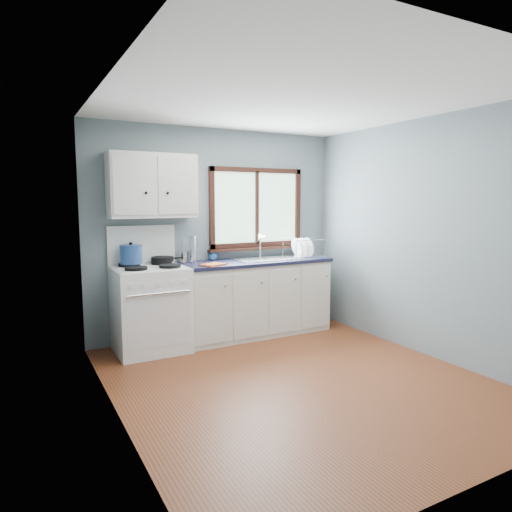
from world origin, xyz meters
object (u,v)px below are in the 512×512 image
utensil_crock (185,256)px  gas_range (150,306)px  dish_rack (303,251)px  skillet (163,259)px  sink (268,264)px  stockpot (131,254)px  base_cabinets (255,301)px  thermos (193,249)px

utensil_crock → gas_range: bearing=-155.9°
dish_rack → skillet: bearing=178.8°
dish_rack → sink: bearing=-174.6°
stockpot → dish_rack: bearing=-1.9°
gas_range → sink: (1.49, 0.02, 0.37)m
base_cabinets → skillet: bearing=173.1°
stockpot → gas_range: bearing=-37.3°
gas_range → dish_rack: bearing=1.5°
sink → utensil_crock: size_ratio=2.44×
sink → skillet: (-1.29, 0.13, 0.13)m
base_cabinets → skillet: size_ratio=4.80×
skillet → stockpot: (-0.36, -0.03, 0.08)m
thermos → dish_rack: thermos is taller
skillet → stockpot: 0.37m
dish_rack → utensil_crock: bearing=176.0°
utensil_crock → thermos: size_ratio=1.08×
base_cabinets → skillet: (-1.11, 0.13, 0.58)m
sink → thermos: bearing=173.2°
gas_range → stockpot: gas_range is taller
base_cabinets → sink: sink is taller
thermos → dish_rack: (1.49, -0.08, -0.10)m
base_cabinets → dish_rack: bearing=2.6°
utensil_crock → thermos: bearing=-50.5°
stockpot → base_cabinets: bearing=-4.1°
utensil_crock → dish_rack: 1.57m
base_cabinets → utensil_crock: (-0.83, 0.19, 0.58)m
base_cabinets → dish_rack: 0.93m
sink → dish_rack: bearing=3.5°
skillet → stockpot: stockpot is taller
gas_range → thermos: bearing=13.4°
sink → skillet: 1.30m
gas_range → dish_rack: size_ratio=2.85×
gas_range → base_cabinets: bearing=0.8°
base_cabinets → dish_rack: dish_rack is taller
sink → stockpot: sink is taller
sink → dish_rack: size_ratio=1.76×
stockpot → utensil_crock: (0.64, 0.09, -0.07)m
gas_range → skillet: (0.20, 0.15, 0.49)m
gas_range → thermos: (0.55, 0.13, 0.59)m
thermos → utensil_crock: bearing=129.5°
sink → skillet: size_ratio=2.18×
base_cabinets → thermos: thermos is taller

